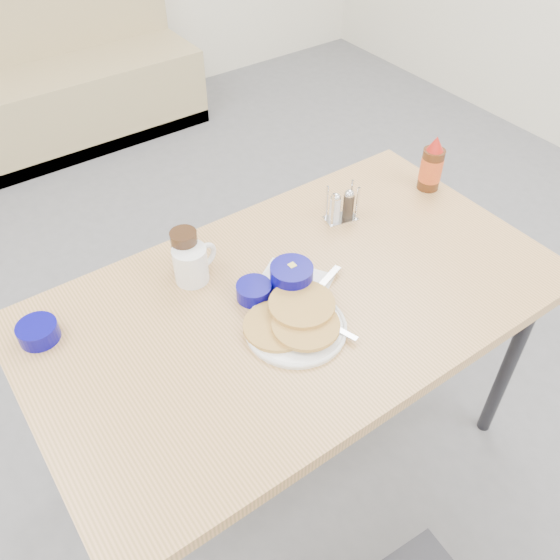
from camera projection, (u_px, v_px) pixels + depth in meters
ground at (338, 506)px, 1.92m from camera, size 6.00×6.00×0.00m
booth_bench at (28, 88)px, 3.33m from camera, size 1.90×0.56×1.22m
dining_table at (296, 313)px, 1.59m from camera, size 1.40×0.80×0.76m
pancake_plate at (295, 323)px, 1.46m from camera, size 0.25×0.25×0.05m
coffee_mug at (192, 263)px, 1.56m from camera, size 0.13×0.09×0.10m
grits_setting at (292, 279)px, 1.55m from camera, size 0.27×0.25×0.08m
creamer_bowl at (38, 332)px, 1.43m from camera, size 0.10×0.10×0.04m
butter_bowl at (254, 291)px, 1.53m from camera, size 0.09×0.09×0.04m
amber_tumbler at (186, 252)px, 1.57m from camera, size 0.08×0.08×0.13m
condiment_caddy at (342, 208)px, 1.76m from camera, size 0.11×0.08×0.12m
syrup_bottle at (432, 166)px, 1.85m from camera, size 0.07×0.07×0.18m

